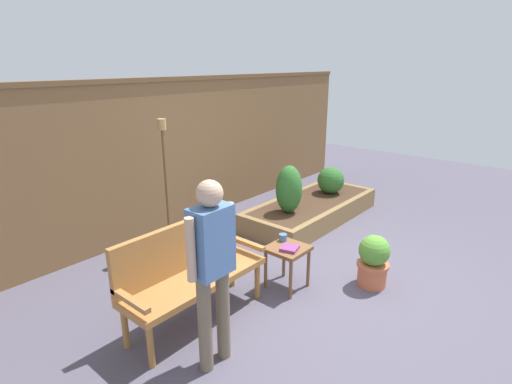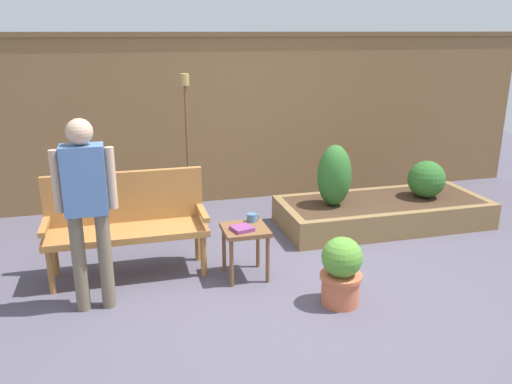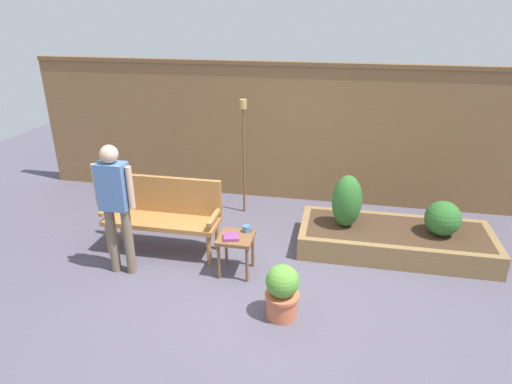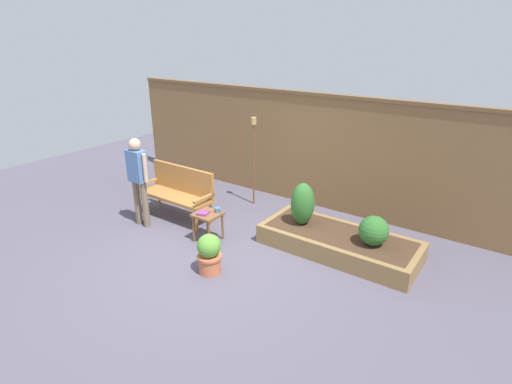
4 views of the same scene
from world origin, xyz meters
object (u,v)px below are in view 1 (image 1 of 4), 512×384
object	(u,v)px
shrub_far_corner	(331,180)
person_by_bench	(212,260)
garden_bench	(189,266)
potted_boxwood	(373,260)
cup_on_table	(283,237)
side_table	(287,254)
shrub_near_bench	(289,189)
tiki_torch	(165,164)
book_on_table	(290,248)

from	to	relation	value
shrub_far_corner	person_by_bench	xyz separation A→B (m)	(-3.71, -1.12, 0.42)
garden_bench	potted_boxwood	size ratio (longest dim) A/B	2.46
garden_bench	cup_on_table	world-z (taller)	garden_bench
potted_boxwood	garden_bench	bearing A→B (deg)	147.14
cup_on_table	person_by_bench	bearing A→B (deg)	-165.21
side_table	shrub_near_bench	distance (m)	1.53
side_table	tiki_torch	distance (m)	1.85
side_table	potted_boxwood	world-z (taller)	potted_boxwood
side_table	book_on_table	size ratio (longest dim) A/B	2.78
garden_bench	cup_on_table	distance (m)	1.15
garden_bench	shrub_near_bench	bearing A→B (deg)	12.19
shrub_far_corner	cup_on_table	bearing A→B (deg)	-162.07
book_on_table	cup_on_table	bearing A→B (deg)	37.82
shrub_near_bench	book_on_table	bearing A→B (deg)	-143.78
garden_bench	tiki_torch	distance (m)	1.60
side_table	shrub_far_corner	xyz separation A→B (m)	(2.39, 0.88, 0.12)
person_by_bench	garden_bench	bearing A→B (deg)	65.41
side_table	tiki_torch	world-z (taller)	tiki_torch
book_on_table	potted_boxwood	world-z (taller)	potted_boxwood
side_table	shrub_far_corner	bearing A→B (deg)	20.12
shrub_near_bench	tiki_torch	bearing A→B (deg)	152.63
side_table	shrub_far_corner	world-z (taller)	shrub_far_corner
cup_on_table	tiki_torch	world-z (taller)	tiki_torch
book_on_table	shrub_far_corner	distance (m)	2.61
shrub_far_corner	tiki_torch	distance (m)	2.86
garden_bench	shrub_far_corner	bearing A→B (deg)	8.11
cup_on_table	tiki_torch	bearing A→B (deg)	103.91
side_table	potted_boxwood	bearing A→B (deg)	-47.06
book_on_table	potted_boxwood	bearing A→B (deg)	-58.72
book_on_table	shrub_near_bench	bearing A→B (deg)	20.43
potted_boxwood	tiki_torch	xyz separation A→B (m)	(-0.92, 2.35, 0.87)
side_table	potted_boxwood	distance (m)	0.95
cup_on_table	shrub_near_bench	size ratio (longest dim) A/B	0.18
side_table	person_by_bench	distance (m)	1.44
side_table	cup_on_table	size ratio (longest dim) A/B	3.97
shrub_far_corner	person_by_bench	bearing A→B (deg)	-163.26
person_by_bench	book_on_table	bearing A→B (deg)	8.25
book_on_table	shrub_near_bench	xyz separation A→B (m)	(1.27, 0.93, 0.15)
shrub_near_bench	potted_boxwood	bearing A→B (deg)	-110.62
cup_on_table	potted_boxwood	bearing A→B (deg)	-56.55
shrub_near_bench	garden_bench	bearing A→B (deg)	-167.81
shrub_near_bench	tiki_torch	distance (m)	1.78
side_table	tiki_torch	xyz separation A→B (m)	(-0.28, 1.66, 0.78)
garden_bench	tiki_torch	size ratio (longest dim) A/B	0.84
potted_boxwood	shrub_near_bench	size ratio (longest dim) A/B	0.85
tiki_torch	person_by_bench	world-z (taller)	tiki_torch
potted_boxwood	tiki_torch	bearing A→B (deg)	111.43
side_table	tiki_torch	bearing A→B (deg)	99.59
shrub_near_bench	tiki_torch	world-z (taller)	tiki_torch
tiki_torch	person_by_bench	bearing A→B (deg)	-118.60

